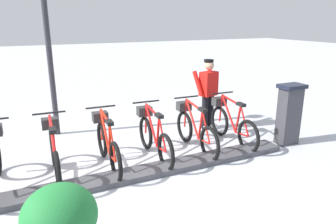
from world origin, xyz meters
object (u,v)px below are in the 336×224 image
object	(u,v)px
bike_docked_4	(54,152)
worker_near_rack	(208,92)
bike_docked_2	(154,136)
bike_docked_3	(107,143)
payment_kiosk	(289,113)
bike_docked_1	(195,129)
lamp_post	(45,14)
bike_docked_0	(231,123)

from	to	relation	value
bike_docked_4	worker_near_rack	world-z (taller)	worker_near_rack
bike_docked_2	bike_docked_4	world-z (taller)	same
bike_docked_3	worker_near_rack	xyz separation A→B (m)	(0.98, -2.70, 0.48)
payment_kiosk	worker_near_rack	bearing A→B (deg)	33.21
payment_kiosk	worker_near_rack	world-z (taller)	worker_near_rack
bike_docked_2	bike_docked_4	xyz separation A→B (m)	(0.00, 1.79, 0.00)
bike_docked_1	worker_near_rack	distance (m)	1.42
bike_docked_3	lamp_post	xyz separation A→B (m)	(2.11, 0.63, 2.22)
bike_docked_3	bike_docked_0	bearing A→B (deg)	-90.00
bike_docked_3	lamp_post	size ratio (longest dim) A/B	0.42
bike_docked_4	lamp_post	distance (m)	3.07
bike_docked_4	worker_near_rack	bearing A→B (deg)	-74.81
bike_docked_0	bike_docked_4	world-z (taller)	same
bike_docked_3	worker_near_rack	bearing A→B (deg)	-70.13
payment_kiosk	bike_docked_3	distance (m)	3.76
bike_docked_0	bike_docked_1	xyz separation A→B (m)	(0.00, 0.89, 0.00)
payment_kiosk	worker_near_rack	size ratio (longest dim) A/B	0.77
worker_near_rack	bike_docked_1	bearing A→B (deg)	136.94
bike_docked_3	bike_docked_4	xyz separation A→B (m)	(0.00, 0.89, 0.00)
bike_docked_1	lamp_post	world-z (taller)	lamp_post
bike_docked_1	bike_docked_2	distance (m)	0.89
lamp_post	payment_kiosk	bearing A→B (deg)	-121.68
lamp_post	worker_near_rack	bearing A→B (deg)	-108.79
bike_docked_3	bike_docked_2	bearing A→B (deg)	-90.00
bike_docked_0	bike_docked_3	bearing A→B (deg)	90.00
bike_docked_2	bike_docked_3	xyz separation A→B (m)	(0.00, 0.89, 0.00)
payment_kiosk	bike_docked_0	distance (m)	1.20
bike_docked_0	lamp_post	distance (m)	4.51
bike_docked_2	worker_near_rack	xyz separation A→B (m)	(0.98, -1.81, 0.48)
worker_near_rack	payment_kiosk	bearing A→B (deg)	-146.79
payment_kiosk	bike_docked_4	world-z (taller)	payment_kiosk
bike_docked_0	worker_near_rack	bearing A→B (deg)	-1.03
bike_docked_2	payment_kiosk	bearing A→B (deg)	-101.47
bike_docked_2	worker_near_rack	bearing A→B (deg)	-61.62
bike_docked_0	bike_docked_2	world-z (taller)	same
payment_kiosk	bike_docked_2	xyz separation A→B (m)	(0.57, 2.82, -0.24)
bike_docked_2	worker_near_rack	distance (m)	2.11
payment_kiosk	bike_docked_3	world-z (taller)	payment_kiosk
bike_docked_2	bike_docked_3	distance (m)	0.89
worker_near_rack	lamp_post	bearing A→B (deg)	71.21
bike_docked_1	bike_docked_3	bearing A→B (deg)	90.00
bike_docked_2	bike_docked_4	distance (m)	1.79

